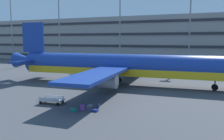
{
  "coord_description": "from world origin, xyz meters",
  "views": [
    {
      "loc": [
        16.25,
        -34.98,
        7.14
      ],
      "look_at": [
        3.55,
        -5.46,
        3.0
      ],
      "focal_mm": 38.21,
      "sensor_mm": 36.0,
      "label": 1
    }
  ],
  "objects_px": {
    "airliner": "(122,66)",
    "backpack_upright": "(98,106)",
    "suitcase_laid_flat": "(90,106)",
    "suitcase_silver": "(82,107)",
    "suitcase_purple": "(95,110)",
    "baggage_cart": "(52,100)",
    "suitcase_red": "(73,110)"
  },
  "relations": [
    {
      "from": "airliner",
      "to": "backpack_upright",
      "type": "height_order",
      "value": "airliner"
    },
    {
      "from": "suitcase_red",
      "to": "baggage_cart",
      "type": "height_order",
      "value": "baggage_cart"
    },
    {
      "from": "backpack_upright",
      "to": "suitcase_silver",
      "type": "bearing_deg",
      "value": -122.19
    },
    {
      "from": "airliner",
      "to": "suitcase_silver",
      "type": "height_order",
      "value": "airliner"
    },
    {
      "from": "baggage_cart",
      "to": "backpack_upright",
      "type": "bearing_deg",
      "value": 5.39
    },
    {
      "from": "suitcase_red",
      "to": "baggage_cart",
      "type": "relative_size",
      "value": 0.26
    },
    {
      "from": "suitcase_silver",
      "to": "suitcase_red",
      "type": "distance_m",
      "value": 0.99
    },
    {
      "from": "suitcase_laid_flat",
      "to": "backpack_upright",
      "type": "relative_size",
      "value": 1.6
    },
    {
      "from": "airliner",
      "to": "suitcase_silver",
      "type": "relative_size",
      "value": 45.96
    },
    {
      "from": "suitcase_purple",
      "to": "baggage_cart",
      "type": "distance_m",
      "value": 5.82
    },
    {
      "from": "suitcase_red",
      "to": "airliner",
      "type": "bearing_deg",
      "value": 91.91
    },
    {
      "from": "suitcase_silver",
      "to": "suitcase_red",
      "type": "xyz_separation_m",
      "value": [
        -0.87,
        -0.39,
        -0.24
      ]
    },
    {
      "from": "suitcase_silver",
      "to": "backpack_upright",
      "type": "distance_m",
      "value": 1.85
    },
    {
      "from": "airliner",
      "to": "baggage_cart",
      "type": "xyz_separation_m",
      "value": [
        -3.2,
        -13.61,
        -2.53
      ]
    },
    {
      "from": "suitcase_laid_flat",
      "to": "baggage_cart",
      "type": "xyz_separation_m",
      "value": [
        -4.63,
        -0.38,
        0.3
      ]
    },
    {
      "from": "airliner",
      "to": "suitcase_silver",
      "type": "bearing_deg",
      "value": -84.64
    },
    {
      "from": "suitcase_red",
      "to": "backpack_upright",
      "type": "height_order",
      "value": "backpack_upright"
    },
    {
      "from": "suitcase_laid_flat",
      "to": "backpack_upright",
      "type": "height_order",
      "value": "backpack_upright"
    },
    {
      "from": "airliner",
      "to": "suitcase_laid_flat",
      "type": "distance_m",
      "value": 13.61
    },
    {
      "from": "backpack_upright",
      "to": "suitcase_laid_flat",
      "type": "bearing_deg",
      "value": -170.93
    },
    {
      "from": "airliner",
      "to": "suitcase_purple",
      "type": "xyz_separation_m",
      "value": [
        2.57,
        -14.3,
        -2.85
      ]
    },
    {
      "from": "suitcase_laid_flat",
      "to": "suitcase_red",
      "type": "relative_size",
      "value": 0.91
    },
    {
      "from": "airliner",
      "to": "suitcase_laid_flat",
      "type": "height_order",
      "value": "airliner"
    },
    {
      "from": "baggage_cart",
      "to": "airliner",
      "type": "bearing_deg",
      "value": 76.78
    },
    {
      "from": "suitcase_purple",
      "to": "airliner",
      "type": "bearing_deg",
      "value": 100.19
    },
    {
      "from": "suitcase_laid_flat",
      "to": "suitcase_silver",
      "type": "distance_m",
      "value": 1.43
    },
    {
      "from": "backpack_upright",
      "to": "baggage_cart",
      "type": "distance_m",
      "value": 5.58
    },
    {
      "from": "suitcase_purple",
      "to": "suitcase_red",
      "type": "bearing_deg",
      "value": -160.43
    },
    {
      "from": "airliner",
      "to": "backpack_upright",
      "type": "xyz_separation_m",
      "value": [
        2.36,
        -13.08,
        -2.74
      ]
    },
    {
      "from": "airliner",
      "to": "baggage_cart",
      "type": "distance_m",
      "value": 14.21
    },
    {
      "from": "suitcase_laid_flat",
      "to": "suitcase_purple",
      "type": "bearing_deg",
      "value": -43.17
    },
    {
      "from": "suitcase_red",
      "to": "backpack_upright",
      "type": "distance_m",
      "value": 2.69
    }
  ]
}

